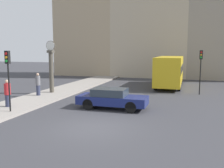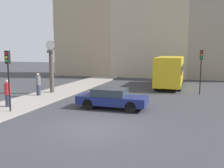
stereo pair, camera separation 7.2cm
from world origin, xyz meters
name	(u,v)px [view 1 (the left image)]	position (x,y,z in m)	size (l,w,h in m)	color
ground_plane	(94,128)	(0.00, 0.00, 0.00)	(120.00, 120.00, 0.00)	#38383D
sidewalk_corner	(68,89)	(-6.68, 10.24, 0.08)	(3.42, 24.48, 0.15)	gray
building_row	(147,15)	(-1.57, 25.06, 8.70)	(30.49, 5.00, 19.58)	tan
sedan_car	(112,98)	(-0.36, 4.18, 0.69)	(4.50, 1.74, 1.32)	navy
bus_distant	(170,70)	(2.46, 15.32, 1.76)	(2.48, 8.00, 3.11)	gold
traffic_light_near	(8,68)	(-5.76, 1.09, 2.74)	(0.26, 0.24, 3.60)	black
traffic_light_far	(201,63)	(5.30, 11.37, 2.71)	(0.26, 0.24, 3.78)	black
street_clock	(51,68)	(-6.97, 7.90, 2.26)	(0.83, 0.48, 4.44)	#4C473D
pedestrian_red_top	(8,93)	(-6.75, 2.11, 1.02)	(0.40, 0.40, 1.76)	#2D334C
pedestrian_grey_jacket	(38,84)	(-7.26, 6.28, 1.06)	(0.37, 0.37, 1.81)	#2D334C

